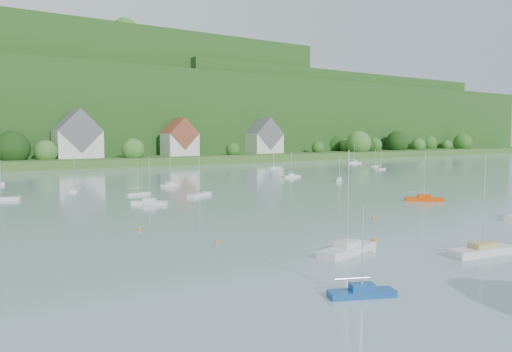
# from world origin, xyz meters

# --- Properties ---
(far_shore_strip) EXTENTS (600.00, 60.00, 3.00)m
(far_shore_strip) POSITION_xyz_m (0.00, 200.00, 1.50)
(far_shore_strip) COLOR #335620
(far_shore_strip) RESTS_ON ground
(forested_ridge) EXTENTS (620.00, 181.22, 69.89)m
(forested_ridge) POSITION_xyz_m (0.39, 268.57, 22.89)
(forested_ridge) COLOR #1C3E13
(forested_ridge) RESTS_ON ground
(village_building_2) EXTENTS (16.00, 11.44, 18.00)m
(village_building_2) POSITION_xyz_m (5.00, 188.00, 10.27)
(village_building_2) COLOR beige
(village_building_2) RESTS_ON far_shore_strip
(village_building_3) EXTENTS (13.00, 10.40, 15.50)m
(village_building_3) POSITION_xyz_m (45.00, 186.00, 9.43)
(village_building_3) COLOR beige
(village_building_3) RESTS_ON far_shore_strip
(village_building_4) EXTENTS (15.00, 10.40, 16.50)m
(village_building_4) POSITION_xyz_m (90.00, 190.00, 9.59)
(village_building_4) COLOR beige
(village_building_4) RESTS_ON far_shore_strip
(near_sailboat_0) EXTENTS (7.73, 3.75, 10.06)m
(near_sailboat_0) POSITION_xyz_m (-9.62, 34.16, 0.50)
(near_sailboat_0) COLOR silver
(near_sailboat_0) RESTS_ON ground
(near_sailboat_1) EXTENTS (4.99, 3.14, 6.54)m
(near_sailboat_1) POSITION_xyz_m (-17.93, 24.27, 0.39)
(near_sailboat_1) COLOR navy
(near_sailboat_1) RESTS_ON ground
(near_sailboat_2) EXTENTS (7.37, 3.24, 9.62)m
(near_sailboat_2) POSITION_xyz_m (0.80, 26.60, 0.48)
(near_sailboat_2) COLOR silver
(near_sailboat_2) RESTS_ON ground
(near_sailboat_5) EXTENTS (5.92, 5.65, 8.63)m
(near_sailboat_5) POSITION_xyz_m (29.10, 54.82, 0.45)
(near_sailboat_5) COLOR #CF3E05
(near_sailboat_5) RESTS_ON ground
(mooring_buoy_0) EXTENTS (0.41, 0.41, 0.41)m
(mooring_buoy_0) POSITION_xyz_m (-2.99, 36.92, 0.00)
(mooring_buoy_0) COLOR orange
(mooring_buoy_0) RESTS_ON ground
(mooring_buoy_1) EXTENTS (0.38, 0.38, 0.38)m
(mooring_buoy_1) POSITION_xyz_m (-7.12, 33.09, 0.00)
(mooring_buoy_1) COLOR silver
(mooring_buoy_1) RESTS_ON ground
(mooring_buoy_2) EXTENTS (0.42, 0.42, 0.42)m
(mooring_buoy_2) POSITION_xyz_m (8.01, 47.04, 0.00)
(mooring_buoy_2) COLOR orange
(mooring_buoy_2) RESTS_ON ground
(mooring_buoy_3) EXTENTS (0.49, 0.49, 0.49)m
(mooring_buoy_3) POSITION_xyz_m (-21.92, 56.96, 0.00)
(mooring_buoy_3) COLOR orange
(mooring_buoy_3) RESTS_ON ground
(mooring_buoy_5) EXTENTS (0.39, 0.39, 0.39)m
(mooring_buoy_5) POSITION_xyz_m (-17.48, 45.81, 0.00)
(mooring_buoy_5) COLOR orange
(mooring_buoy_5) RESTS_ON ground
(far_sailboat_cluster) EXTENTS (196.20, 70.54, 8.71)m
(far_sailboat_cluster) POSITION_xyz_m (9.87, 112.70, 0.38)
(far_sailboat_cluster) COLOR silver
(far_sailboat_cluster) RESTS_ON ground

